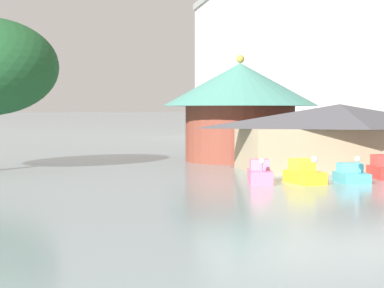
# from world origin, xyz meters

# --- Properties ---
(pedal_boat_pink) EXTENTS (1.85, 3.18, 1.58)m
(pedal_boat_pink) POSITION_xyz_m (8.29, 36.05, 0.57)
(pedal_boat_pink) COLOR pink
(pedal_boat_pink) RESTS_ON ground
(pedal_boat_yellow) EXTENTS (1.97, 2.98, 1.70)m
(pedal_boat_yellow) POSITION_xyz_m (10.88, 35.47, 0.59)
(pedal_boat_yellow) COLOR yellow
(pedal_boat_yellow) RESTS_ON ground
(pedal_boat_cyan) EXTENTS (1.78, 2.78, 1.67)m
(pedal_boat_cyan) POSITION_xyz_m (13.94, 35.65, 0.46)
(pedal_boat_cyan) COLOR #4CB7CC
(pedal_boat_cyan) RESTS_ON ground
(boathouse) EXTENTS (15.32, 7.65, 4.82)m
(boathouse) POSITION_xyz_m (16.46, 43.65, 2.53)
(boathouse) COLOR tan
(boathouse) RESTS_ON ground
(green_roof_pavilion) EXTENTS (13.35, 13.35, 9.09)m
(green_roof_pavilion) POSITION_xyz_m (11.39, 53.34, 4.93)
(green_roof_pavilion) COLOR brown
(green_roof_pavilion) RESTS_ON ground
(background_building_block) EXTENTS (28.72, 17.40, 22.09)m
(background_building_block) POSITION_xyz_m (31.76, 101.49, 11.07)
(background_building_block) COLOR beige
(background_building_block) RESTS_ON ground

